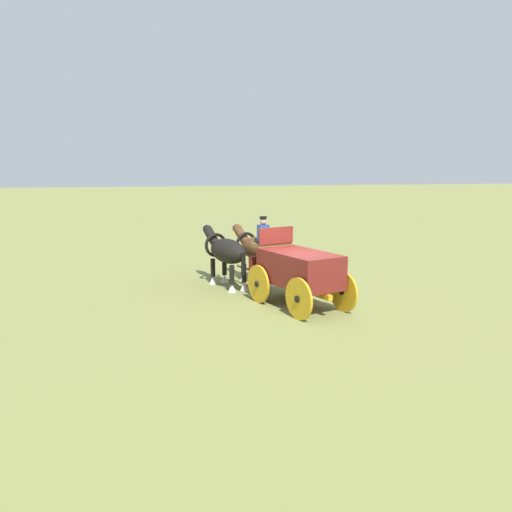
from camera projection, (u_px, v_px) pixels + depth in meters
name	position (u px, v px, depth m)	size (l,w,h in m)	color
ground_plane	(299.00, 307.00, 16.33)	(220.00, 220.00, 0.00)	olive
show_wagon	(297.00, 269.00, 16.24)	(5.79, 2.76, 2.79)	maroon
draft_horse_near	(226.00, 252.00, 18.94)	(3.13, 1.52, 2.17)	black
draft_horse_off	(256.00, 250.00, 19.61)	(2.94, 1.44, 2.15)	brown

